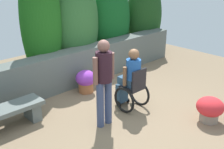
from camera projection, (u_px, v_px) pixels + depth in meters
ground_plane at (123, 114)px, 5.79m from camera, size 10.30×10.30×0.00m
stone_retaining_wall at (67, 69)px, 6.93m from camera, size 7.53×0.47×0.91m
hedge_backdrop at (55, 31)px, 7.09m from camera, size 8.42×1.22×3.19m
person_in_wheelchair at (131, 81)px, 5.80m from camera, size 0.53×0.66×1.33m
person_standing_companion at (104, 78)px, 5.06m from camera, size 0.49×0.30×1.68m
flower_pot_purple_near at (86, 80)px, 6.68m from camera, size 0.48×0.48×0.55m
flower_pot_terracotta_by_wall at (210, 109)px, 5.42m from camera, size 0.53×0.53×0.50m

